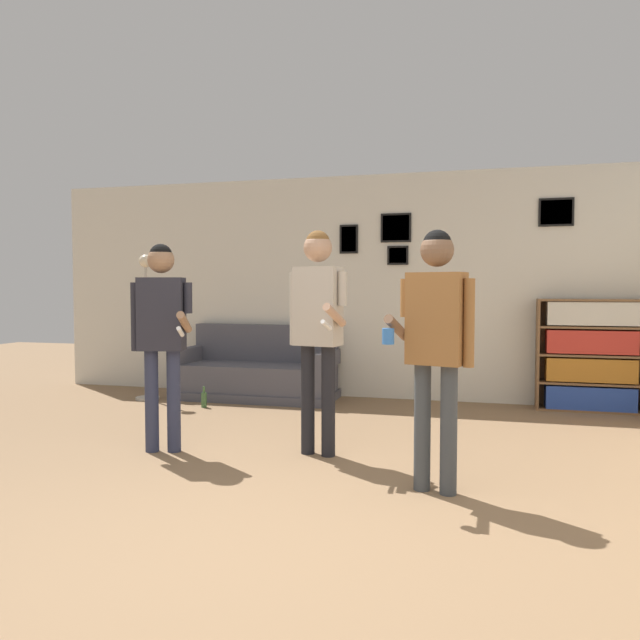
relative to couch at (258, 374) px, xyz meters
The scene contains 9 objects.
ground_plane 4.46m from the couch, 70.63° to the right, with size 20.00×20.00×0.00m, color #846647.
wall_back 1.87m from the couch, 15.71° to the left, with size 8.70×0.08×2.70m.
couch is the anchor object (origin of this frame).
bookshelf 3.79m from the couch, ahead, with size 1.11×0.30×1.22m.
floor_lamp 1.49m from the couch, 160.65° to the right, with size 0.28×0.28×1.74m.
person_player_foreground_left 2.65m from the couch, 86.90° to the right, with size 0.56×0.43×1.70m.
person_player_foreground_center 2.81m from the couch, 58.97° to the right, with size 0.49×0.53×1.79m.
person_watcher_holding_cup 3.89m from the couch, 51.57° to the right, with size 0.56×0.40×1.71m.
bottle_on_floor 0.83m from the couch, 117.39° to the right, with size 0.06×0.06×0.24m.
Camera 1 is at (1.22, -2.87, 1.34)m, focal length 35.00 mm.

